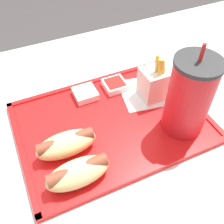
# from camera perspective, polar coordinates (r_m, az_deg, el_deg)

# --- Properties ---
(dining_table) EXTENTS (1.38, 0.83, 0.75)m
(dining_table) POSITION_cam_1_polar(r_m,az_deg,el_deg) (0.92, -0.33, -18.50)
(dining_table) COLOR beige
(dining_table) RESTS_ON ground_plane
(food_tray) EXTENTS (0.42, 0.31, 0.01)m
(food_tray) POSITION_cam_1_polar(r_m,az_deg,el_deg) (0.60, 0.00, -2.25)
(food_tray) COLOR red
(food_tray) RESTS_ON dining_table
(paper_napkin) EXTENTS (0.16, 0.14, 0.00)m
(paper_napkin) POSITION_cam_1_polar(r_m,az_deg,el_deg) (0.67, 7.98, 4.38)
(paper_napkin) COLOR white
(paper_napkin) RESTS_ON food_tray
(soda_cup) EXTENTS (0.09, 0.09, 0.21)m
(soda_cup) POSITION_cam_1_polar(r_m,az_deg,el_deg) (0.55, 16.46, 3.22)
(soda_cup) COLOR red
(soda_cup) RESTS_ON food_tray
(hot_dog_far) EXTENTS (0.12, 0.06, 0.05)m
(hot_dog_far) POSITION_cam_1_polar(r_m,az_deg,el_deg) (0.50, -7.41, -12.95)
(hot_dog_far) COLOR #DBB270
(hot_dog_far) RESTS_ON food_tray
(hot_dog_near) EXTENTS (0.12, 0.06, 0.05)m
(hot_dog_near) POSITION_cam_1_polar(r_m,az_deg,el_deg) (0.54, -9.95, -6.86)
(hot_dog_near) COLOR #DBB270
(hot_dog_near) RESTS_ON food_tray
(fries_carton) EXTENTS (0.07, 0.06, 0.12)m
(fries_carton) POSITION_cam_1_polar(r_m,az_deg,el_deg) (0.64, 9.61, 6.37)
(fries_carton) COLOR silver
(fries_carton) RESTS_ON food_tray
(sauce_cup_mayo) EXTENTS (0.06, 0.06, 0.02)m
(sauce_cup_mayo) POSITION_cam_1_polar(r_m,az_deg,el_deg) (0.65, -5.86, 4.05)
(sauce_cup_mayo) COLOR silver
(sauce_cup_mayo) RESTS_ON food_tray
(sauce_cup_ketchup) EXTENTS (0.06, 0.06, 0.02)m
(sauce_cup_ketchup) POSITION_cam_1_polar(r_m,az_deg,el_deg) (0.67, 0.62, 5.92)
(sauce_cup_ketchup) COLOR silver
(sauce_cup_ketchup) RESTS_ON food_tray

